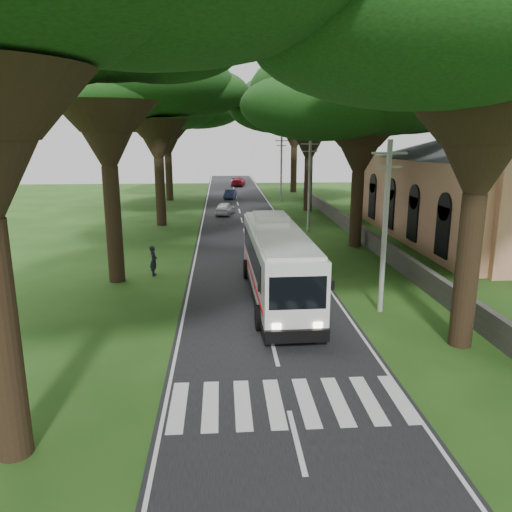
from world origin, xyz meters
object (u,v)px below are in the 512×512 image
at_px(distant_car_c, 238,181).
at_px(pedestrian, 154,261).
at_px(church, 478,178).
at_px(pole_far, 281,167).
at_px(distant_car_a, 225,208).
at_px(pole_near, 385,225).
at_px(pole_mid, 309,183).
at_px(coach_bus, 277,262).
at_px(distant_car_b, 230,194).

distance_m(distant_car_c, pedestrian, 52.58).
height_order(church, distant_car_c, church).
height_order(pole_far, distant_car_c, pole_far).
distance_m(pole_far, distant_car_a, 13.14).
xyz_separation_m(pole_near, pole_mid, (0.00, 20.00, 0.00)).
height_order(church, pole_near, church).
height_order(coach_bus, distant_car_a, coach_bus).
height_order(coach_bus, distant_car_b, coach_bus).
height_order(church, coach_bus, church).
xyz_separation_m(pole_mid, distant_car_a, (-7.10, 9.51, -3.49)).
distance_m(pole_far, coach_bus, 38.13).
xyz_separation_m(pole_mid, distant_car_c, (-4.70, 39.15, -3.44)).
relative_size(pole_near, distant_car_c, 1.62).
relative_size(church, pole_mid, 3.00).
relative_size(pole_mid, pedestrian, 4.42).
distance_m(church, pole_near, 19.88).
bearing_deg(distant_car_a, pole_mid, 138.62).
bearing_deg(pole_mid, pole_near, -90.00).
xyz_separation_m(church, pole_far, (-12.36, 24.45, -0.73)).
bearing_deg(distant_car_a, distant_car_c, -82.76).
bearing_deg(distant_car_b, pole_near, -72.07).
bearing_deg(distant_car_a, coach_bus, 106.91).
bearing_deg(pedestrian, distant_car_b, -9.08).
bearing_deg(pole_mid, pole_far, 90.00).
height_order(coach_bus, pedestrian, coach_bus).
distance_m(distant_car_a, distant_car_b, 13.31).
xyz_separation_m(pole_far, distant_car_b, (-6.30, 2.80, -3.56)).
xyz_separation_m(distant_car_a, distant_car_c, (2.40, 29.64, 0.05)).
bearing_deg(coach_bus, distant_car_b, 91.19).
height_order(pole_near, pedestrian, pole_near).
xyz_separation_m(pole_far, coach_bus, (-4.70, -37.77, -2.23)).
height_order(pole_near, pole_mid, same).
bearing_deg(coach_bus, pedestrian, 143.90).
bearing_deg(coach_bus, pole_near, -26.42).
height_order(distant_car_a, distant_car_c, distant_car_c).
bearing_deg(pedestrian, distant_car_c, -8.22).
xyz_separation_m(pole_near, pedestrian, (-11.53, 7.02, -3.27)).
relative_size(distant_car_a, distant_car_b, 1.09).
height_order(church, pedestrian, church).
relative_size(pole_far, pedestrian, 4.42).
relative_size(pole_mid, distant_car_a, 2.06).
bearing_deg(church, pole_far, 116.82).
height_order(pole_near, pole_far, same).
bearing_deg(distant_car_b, distant_car_c, 93.97).
xyz_separation_m(coach_bus, pedestrian, (-6.83, 4.79, -1.04)).
distance_m(church, distant_car_c, 47.01).
relative_size(pole_near, coach_bus, 0.65).
relative_size(pole_mid, distant_car_b, 2.25).
bearing_deg(pole_near, distant_car_c, 94.54).
xyz_separation_m(pole_mid, pedestrian, (-11.53, -12.98, -3.27)).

